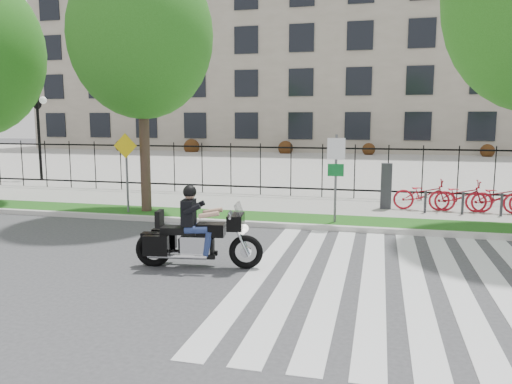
# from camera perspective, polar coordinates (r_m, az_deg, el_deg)

# --- Properties ---
(ground) EXTENTS (120.00, 120.00, 0.00)m
(ground) POSITION_cam_1_polar(r_m,az_deg,el_deg) (11.00, -10.86, -8.04)
(ground) COLOR #3B3B3E
(ground) RESTS_ON ground
(curb) EXTENTS (60.00, 0.20, 0.15)m
(curb) POSITION_cam_1_polar(r_m,az_deg,el_deg) (14.69, -4.15, -3.47)
(curb) COLOR beige
(curb) RESTS_ON ground
(grass_verge) EXTENTS (60.00, 1.50, 0.15)m
(grass_verge) POSITION_cam_1_polar(r_m,az_deg,el_deg) (15.48, -3.17, -2.85)
(grass_verge) COLOR #1C5314
(grass_verge) RESTS_ON ground
(sidewalk) EXTENTS (60.00, 3.50, 0.15)m
(sidewalk) POSITION_cam_1_polar(r_m,az_deg,el_deg) (17.85, -0.81, -1.35)
(sidewalk) COLOR gray
(sidewalk) RESTS_ON ground
(plaza) EXTENTS (80.00, 34.00, 0.10)m
(plaza) POSITION_cam_1_polar(r_m,az_deg,el_deg) (34.98, 6.56, 3.30)
(plaza) COLOR gray
(plaza) RESTS_ON ground
(crosswalk_stripes) EXTENTS (5.70, 8.00, 0.01)m
(crosswalk_stripes) POSITION_cam_1_polar(r_m,az_deg,el_deg) (10.04, 15.41, -9.75)
(crosswalk_stripes) COLOR silver
(crosswalk_stripes) RESTS_ON ground
(iron_fence) EXTENTS (30.00, 0.06, 2.00)m
(iron_fence) POSITION_cam_1_polar(r_m,az_deg,el_deg) (19.38, 0.51, 2.63)
(iron_fence) COLOR black
(iron_fence) RESTS_ON sidewalk
(office_building) EXTENTS (60.00, 21.90, 20.15)m
(office_building) POSITION_cam_1_polar(r_m,az_deg,el_deg) (55.09, 9.54, 15.38)
(office_building) COLOR gray
(office_building) RESTS_ON ground
(lamp_post_left) EXTENTS (1.06, 0.70, 4.25)m
(lamp_post_left) POSITION_cam_1_polar(r_m,az_deg,el_deg) (27.15, -23.67, 7.91)
(lamp_post_left) COLOR black
(lamp_post_left) RESTS_ON ground
(street_tree_1) EXTENTS (4.43, 4.43, 8.01)m
(street_tree_1) POSITION_cam_1_polar(r_m,az_deg,el_deg) (16.42, -12.99, 16.98)
(street_tree_1) COLOR #3A271F
(street_tree_1) RESTS_ON grass_verge
(sign_pole_regulatory) EXTENTS (0.50, 0.09, 2.50)m
(sign_pole_regulatory) POSITION_cam_1_polar(r_m,az_deg,el_deg) (14.25, 9.11, 2.86)
(sign_pole_regulatory) COLOR #59595B
(sign_pole_regulatory) RESTS_ON grass_verge
(sign_pole_warning) EXTENTS (0.78, 0.09, 2.49)m
(sign_pole_warning) POSITION_cam_1_polar(r_m,az_deg,el_deg) (16.16, -14.60, 3.34)
(sign_pole_warning) COLOR #59595B
(sign_pole_warning) RESTS_ON grass_verge
(motorcycle_rider) EXTENTS (2.69, 0.96, 2.09)m
(motorcycle_rider) POSITION_cam_1_polar(r_m,az_deg,el_deg) (10.46, -6.69, -4.87)
(motorcycle_rider) COLOR black
(motorcycle_rider) RESTS_ON ground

